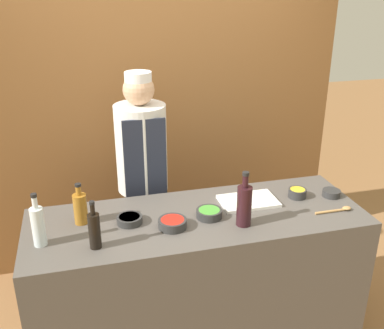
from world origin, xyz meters
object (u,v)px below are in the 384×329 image
Objects in this scene: wooden_spoon at (338,210)px; bottle_soy at (94,230)px; sauce_bowl_green at (209,213)px; chef_center at (143,181)px; bottle_amber at (80,208)px; sauce_bowl_brown at (130,219)px; sauce_bowl_purple at (331,193)px; cutting_board at (248,201)px; sauce_bowl_yellow at (297,193)px; bottle_clear at (38,225)px; bottle_wine at (244,205)px; sauce_bowl_red at (173,223)px.

bottle_soy is at bearing -179.05° from wooden_spoon.
sauce_bowl_green is 0.09× the size of chef_center.
chef_center is at bearing 50.10° from bottle_amber.
sauce_bowl_green is at bearing 170.37° from wooden_spoon.
sauce_bowl_green reaches higher than sauce_bowl_brown.
chef_center is (-0.30, 0.66, -0.05)m from sauce_bowl_green.
sauce_bowl_purple is 0.56m from cutting_board.
wooden_spoon is at bearing -9.63° from sauce_bowl_green.
sauce_bowl_yellow is at bearing 11.47° from bottle_soy.
bottle_amber is at bearing 102.78° from bottle_soy.
bottle_amber is (-1.04, 0.01, 0.09)m from cutting_board.
bottle_clear is at bearing -172.11° from cutting_board.
sauce_bowl_brown is 1.29× the size of sauce_bowl_purple.
chef_center is at bearing 143.95° from wooden_spoon.
wooden_spoon is 0.14× the size of chef_center.
sauce_bowl_yellow is 0.53m from bottle_wine.
sauce_bowl_brown is 0.45× the size of bottle_wine.
chef_center reaches higher than wooden_spoon.
cutting_board is at bearing 4.89° from sauce_bowl_brown.
cutting_board is 0.31m from bottle_wine.
bottle_soy is 0.30m from bottle_clear.
sauce_bowl_brown is at bearing 45.42° from bottle_soy.
bottle_soy reaches higher than bottle_amber.
cutting_board is at bearing 178.36° from sauce_bowl_yellow.
bottle_clear is (-1.82, -0.12, 0.10)m from sauce_bowl_purple.
sauce_bowl_brown is (-0.23, 0.11, -0.00)m from sauce_bowl_red.
chef_center is (-0.93, 0.55, -0.06)m from sauce_bowl_yellow.
sauce_bowl_green is at bearing -6.35° from sauce_bowl_brown.
chef_center reaches higher than sauce_bowl_brown.
bottle_amber is at bearing 170.31° from sauce_bowl_green.
chef_center is at bearing 120.63° from bottle_wine.
cutting_board is 1.28m from bottle_clear.
sauce_bowl_brown is at bearing -105.84° from chef_center.
bottle_soy is 0.82× the size of bottle_wine.
bottle_clear is at bearing -140.37° from bottle_amber.
wooden_spoon is (1.46, 0.02, -0.10)m from bottle_soy.
sauce_bowl_green is 0.80m from wooden_spoon.
sauce_bowl_green is at bearing -9.69° from bottle_amber.
sauce_bowl_purple is (0.22, -0.04, -0.01)m from sauce_bowl_yellow.
bottle_clear is (-0.96, -0.06, 0.09)m from sauce_bowl_green.
bottle_amber is at bearing -129.90° from chef_center.
bottle_wine reaches higher than sauce_bowl_yellow.
bottle_wine is 0.93m from chef_center.
wooden_spoon reaches higher than cutting_board.
bottle_soy reaches higher than sauce_bowl_yellow.
wooden_spoon is at bearing -109.71° from sauce_bowl_purple.
cutting_board is (0.30, 0.12, -0.02)m from sauce_bowl_green.
sauce_bowl_red is at bearing 12.42° from bottle_soy.
cutting_board is 1.50× the size of wooden_spoon.
bottle_amber is 1.05× the size of wooden_spoon.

